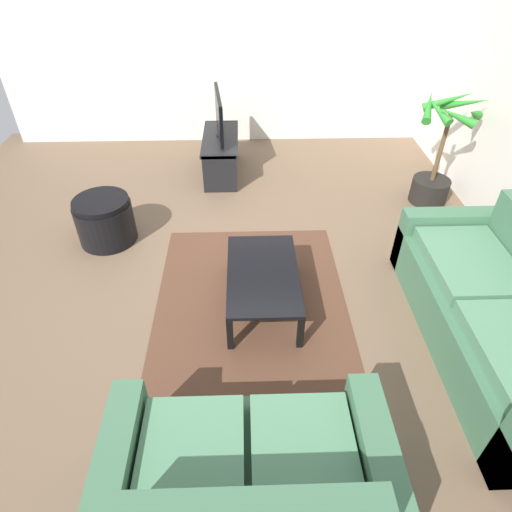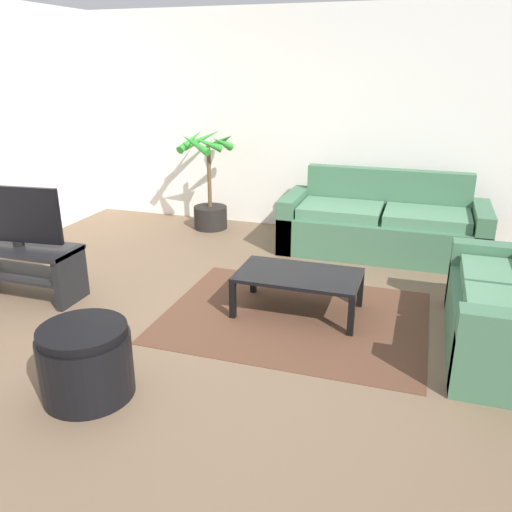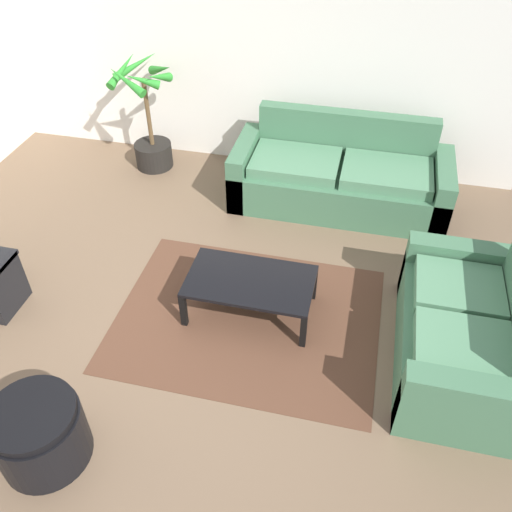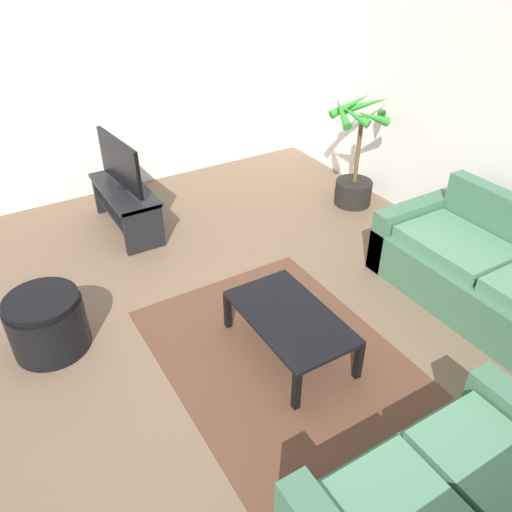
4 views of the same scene
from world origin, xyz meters
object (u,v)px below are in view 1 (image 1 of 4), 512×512
object	(u,v)px
tv	(219,115)
ottoman	(105,220)
couch_main	(499,319)
couch_loveseat	(248,486)
potted_palm	(436,164)
coffee_table	(263,276)
tv_stand	(221,149)

from	to	relation	value
tv	ottoman	xyz separation A→B (m)	(1.49, -1.16, -0.54)
couch_main	couch_loveseat	xyz separation A→B (m)	(1.17, -1.95, -0.00)
potted_palm	couch_loveseat	bearing A→B (deg)	-33.14
coffee_table	potted_palm	size ratio (longest dim) A/B	0.83
couch_main	ottoman	xyz separation A→B (m)	(-1.55, -3.40, -0.06)
tv_stand	potted_palm	distance (m)	2.64
couch_main	coffee_table	xyz separation A→B (m)	(-0.54, -1.80, 0.02)
tv_stand	coffee_table	world-z (taller)	tv_stand
couch_loveseat	potted_palm	bearing A→B (deg)	146.86
potted_palm	ottoman	bearing A→B (deg)	-79.55
tv_stand	potted_palm	bearing A→B (deg)	72.06
coffee_table	ottoman	xyz separation A→B (m)	(-1.02, -1.60, -0.08)
coffee_table	ottoman	world-z (taller)	ottoman
couch_main	couch_loveseat	size ratio (longest dim) A/B	1.43
tv	coffee_table	distance (m)	2.58
couch_loveseat	coffee_table	distance (m)	1.72
couch_main	ottoman	bearing A→B (deg)	-114.58
couch_loveseat	ottoman	xyz separation A→B (m)	(-2.73, -1.45, -0.06)
tv	coffee_table	xyz separation A→B (m)	(2.50, 0.44, -0.46)
tv_stand	coffee_table	xyz separation A→B (m)	(2.50, 0.44, 0.00)
ottoman	tv	bearing A→B (deg)	142.00
couch_main	ottoman	world-z (taller)	couch_main
couch_loveseat	tv	distance (m)	4.25
couch_loveseat	coffee_table	bearing A→B (deg)	174.87
couch_main	tv	bearing A→B (deg)	-143.69
tv_stand	tv	world-z (taller)	tv
tv_stand	potted_palm	world-z (taller)	potted_palm
tv	coffee_table	size ratio (longest dim) A/B	0.86
potted_palm	ottoman	world-z (taller)	potted_palm
couch_main	tv	world-z (taller)	tv
couch_loveseat	potted_palm	distance (m)	4.07
couch_main	couch_loveseat	distance (m)	2.28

